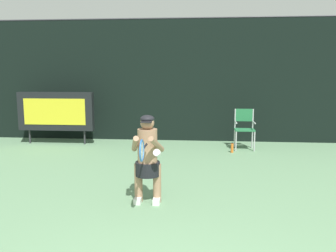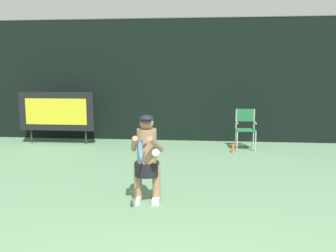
{
  "view_description": "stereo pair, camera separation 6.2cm",
  "coord_description": "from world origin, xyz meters",
  "px_view_note": "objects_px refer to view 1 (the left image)",
  "views": [
    {
      "loc": [
        0.26,
        -2.09,
        2.05
      ],
      "look_at": [
        -0.32,
        4.45,
        1.05
      ],
      "focal_mm": 37.51,
      "sensor_mm": 36.0,
      "label": 1
    },
    {
      "loc": [
        0.33,
        -2.09,
        2.05
      ],
      "look_at": [
        -0.32,
        4.45,
        1.05
      ],
      "focal_mm": 37.51,
      "sensor_mm": 36.0,
      "label": 2
    }
  ],
  "objects_px": {
    "tennis_racket": "(142,150)",
    "scoreboard": "(56,111)",
    "water_bottle": "(232,148)",
    "tennis_player": "(147,156)",
    "umpire_chair": "(244,126)"
  },
  "relations": [
    {
      "from": "tennis_racket",
      "to": "scoreboard",
      "type": "bearing_deg",
      "value": 128.41
    },
    {
      "from": "water_bottle",
      "to": "tennis_racket",
      "type": "distance_m",
      "value": 4.71
    },
    {
      "from": "water_bottle",
      "to": "tennis_player",
      "type": "distance_m",
      "value": 4.08
    },
    {
      "from": "scoreboard",
      "to": "umpire_chair",
      "type": "distance_m",
      "value": 5.35
    },
    {
      "from": "scoreboard",
      "to": "water_bottle",
      "type": "bearing_deg",
      "value": -8.12
    },
    {
      "from": "tennis_player",
      "to": "umpire_chair",
      "type": "bearing_deg",
      "value": 64.12
    },
    {
      "from": "umpire_chair",
      "to": "water_bottle",
      "type": "distance_m",
      "value": 0.78
    },
    {
      "from": "scoreboard",
      "to": "water_bottle",
      "type": "relative_size",
      "value": 8.3
    },
    {
      "from": "scoreboard",
      "to": "tennis_player",
      "type": "relative_size",
      "value": 1.57
    },
    {
      "from": "scoreboard",
      "to": "tennis_racket",
      "type": "relative_size",
      "value": 3.65
    },
    {
      "from": "scoreboard",
      "to": "umpire_chair",
      "type": "relative_size",
      "value": 2.04
    },
    {
      "from": "tennis_racket",
      "to": "umpire_chair",
      "type": "bearing_deg",
      "value": 72.35
    },
    {
      "from": "water_bottle",
      "to": "scoreboard",
      "type": "bearing_deg",
      "value": 171.88
    },
    {
      "from": "umpire_chair",
      "to": "tennis_racket",
      "type": "distance_m",
      "value": 5.23
    },
    {
      "from": "scoreboard",
      "to": "water_bottle",
      "type": "xyz_separation_m",
      "value": [
        4.98,
        -0.71,
        -0.82
      ]
    }
  ]
}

